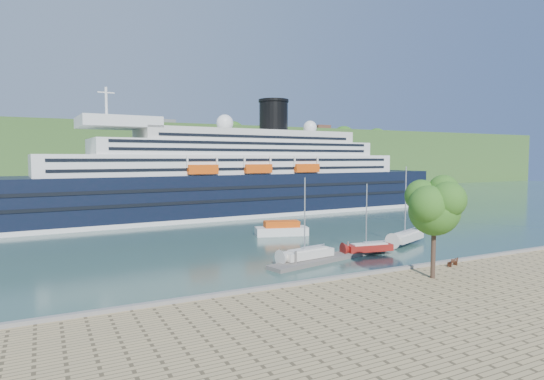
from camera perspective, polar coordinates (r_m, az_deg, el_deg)
The scene contains 11 objects.
ground at distance 47.38m, azimuth 16.00°, elevation -10.68°, with size 400.00×400.00×0.00m, color #294A43.
far_hillside at distance 181.16m, azimuth -17.04°, elevation 3.86°, with size 400.00×50.00×24.00m, color #2F5120.
quay_coping at distance 46.96m, azimuth 16.20°, elevation -9.37°, with size 220.00×0.50×0.30m, color slate.
cruise_ship at distance 94.40m, azimuth -5.91°, elevation 4.27°, with size 110.04×16.02×24.71m, color black, non-canonical shape.
park_bench at distance 49.89m, azimuth 21.71°, elevation -8.36°, with size 1.37×0.56×0.88m, color #452413, non-canonical shape.
promenade_tree at distance 43.57m, azimuth 19.66°, elevation -3.90°, with size 6.12×6.12×10.13m, color #265C18, non-canonical shape.
floating_pontoon at distance 55.02m, azimuth 8.02°, elevation -8.27°, with size 19.61×2.40×0.44m, color slate, non-canonical shape.
sailboat_white_near at distance 52.06m, azimuth 4.54°, elevation -4.02°, with size 7.17×1.99×9.26m, color silver, non-canonical shape.
sailboat_red at distance 57.21m, azimuth 12.15°, elevation -3.82°, with size 6.48×1.80×8.37m, color maroon, non-canonical shape.
sailboat_white_far at distance 65.19m, azimuth 16.59°, elevation -2.11°, with size 7.95×2.21×10.27m, color silver, non-canonical shape.
tender_launch at distance 70.35m, azimuth 1.20°, elevation -4.80°, with size 8.12×2.78×2.24m, color #E14C0D, non-canonical shape.
Camera 1 is at (-31.42, -33.42, 11.88)m, focal length 30.00 mm.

